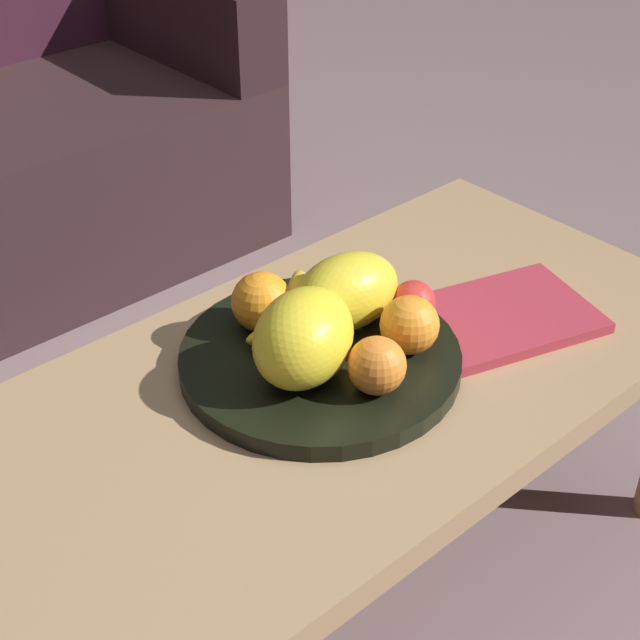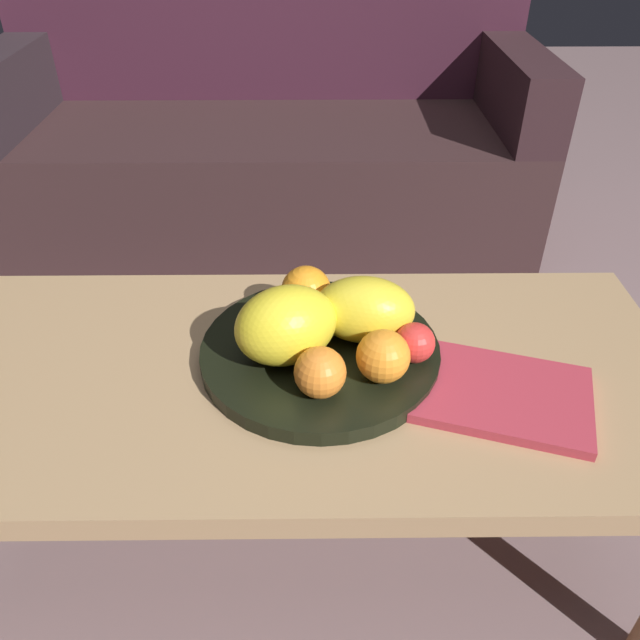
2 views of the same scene
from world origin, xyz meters
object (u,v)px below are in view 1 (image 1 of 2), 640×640
object	(u,v)px
orange_right	(377,366)
melon_large_front	(346,292)
coffee_table	(304,419)
orange_left	(262,302)
apple_front	(413,303)
banana_bunch	(299,316)
fruit_bowl	(320,359)
magazine	(504,316)
melon_smaller_beside	(306,337)
orange_front	(410,325)

from	to	relation	value
orange_right	melon_large_front	bearing A→B (deg)	61.75
coffee_table	orange_left	world-z (taller)	orange_left
apple_front	banana_bunch	bearing A→B (deg)	149.71
fruit_bowl	magazine	xyz separation A→B (m)	(0.27, -0.10, -0.00)
fruit_bowl	coffee_table	bearing A→B (deg)	-153.05
banana_bunch	apple_front	bearing A→B (deg)	-30.29
fruit_bowl	banana_bunch	xyz separation A→B (m)	(0.00, 0.05, 0.04)
fruit_bowl	melon_large_front	size ratio (longest dim) A/B	2.39
coffee_table	fruit_bowl	xyz separation A→B (m)	(0.05, 0.03, 0.06)
melon_large_front	orange_left	size ratio (longest dim) A/B	1.89
coffee_table	banana_bunch	distance (m)	0.14
coffee_table	orange_right	xyz separation A→B (m)	(0.05, -0.08, 0.11)
melon_large_front	magazine	xyz separation A→B (m)	(0.20, -0.12, -0.07)
melon_smaller_beside	orange_front	distance (m)	0.15
fruit_bowl	banana_bunch	world-z (taller)	banana_bunch
fruit_bowl	apple_front	xyz separation A→B (m)	(0.14, -0.03, 0.04)
fruit_bowl	orange_left	distance (m)	0.11
fruit_bowl	melon_smaller_beside	bearing A→B (deg)	-150.03
apple_front	orange_left	bearing A→B (deg)	142.27
orange_front	orange_left	world-z (taller)	orange_left
banana_bunch	melon_large_front	bearing A→B (deg)	-19.98
magazine	orange_left	bearing A→B (deg)	164.23
coffee_table	melon_large_front	distance (m)	0.18
orange_left	apple_front	bearing A→B (deg)	-37.73
fruit_bowl	orange_front	bearing A→B (deg)	-39.70
apple_front	banana_bunch	size ratio (longest dim) A/B	0.37
orange_right	apple_front	xyz separation A→B (m)	(0.14, 0.07, -0.01)
banana_bunch	magazine	bearing A→B (deg)	-28.50
fruit_bowl	apple_front	world-z (taller)	apple_front
melon_smaller_beside	banana_bunch	distance (m)	0.09
melon_large_front	orange_front	world-z (taller)	melon_large_front
melon_smaller_beside	orange_right	distance (m)	0.09
melon_large_front	orange_right	size ratio (longest dim) A/B	2.11
fruit_bowl	apple_front	size ratio (longest dim) A/B	6.08
melon_smaller_beside	orange_left	world-z (taller)	melon_smaller_beside
fruit_bowl	orange_right	distance (m)	0.12
melon_large_front	orange_front	size ratio (longest dim) A/B	1.99
orange_right	magazine	xyz separation A→B (m)	(0.27, 0.01, -0.05)
melon_smaller_beside	banana_bunch	world-z (taller)	melon_smaller_beside
fruit_bowl	orange_front	distance (m)	0.13
orange_left	banana_bunch	bearing A→B (deg)	-60.44
orange_front	melon_smaller_beside	bearing A→B (deg)	160.78
banana_bunch	coffee_table	bearing A→B (deg)	-126.99
orange_front	magazine	size ratio (longest dim) A/B	0.31
coffee_table	orange_right	size ratio (longest dim) A/B	16.62
fruit_bowl	banana_bunch	size ratio (longest dim) A/B	2.25
orange_right	magazine	world-z (taller)	orange_right
apple_front	melon_large_front	bearing A→B (deg)	142.04
melon_large_front	apple_front	xyz separation A→B (m)	(0.07, -0.06, -0.02)
banana_bunch	orange_left	bearing A→B (deg)	119.56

